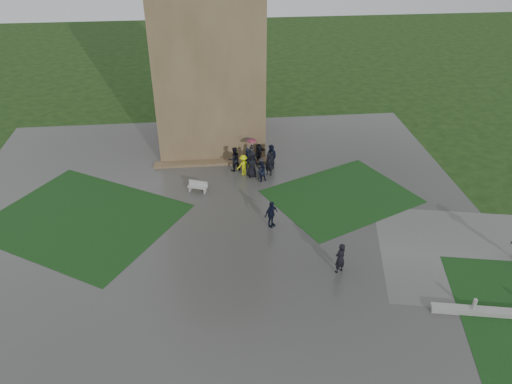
{
  "coord_description": "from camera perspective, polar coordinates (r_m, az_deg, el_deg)",
  "views": [
    {
      "loc": [
        -0.2,
        -23.05,
        18.01
      ],
      "look_at": [
        2.58,
        4.25,
        1.2
      ],
      "focal_mm": 35.0,
      "sensor_mm": 36.0,
      "label": 1
    }
  ],
  "objects": [
    {
      "name": "lawn_inset_right",
      "position": [
        34.44,
        9.72,
        -0.5
      ],
      "size": [
        11.12,
        10.15,
        0.01
      ],
      "primitive_type": "cube",
      "rotation": [
        0.0,
        0.0,
        0.44
      ],
      "color": "black",
      "rests_on": "plaza"
    },
    {
      "name": "pedestrian_near",
      "position": [
        27.45,
        9.59,
        -7.46
      ],
      "size": [
        0.81,
        0.72,
        1.86
      ],
      "primitive_type": "imported",
      "rotation": [
        0.0,
        0.0,
        3.65
      ],
      "color": "black",
      "rests_on": "plaza"
    },
    {
      "name": "bench",
      "position": [
        34.52,
        -6.68,
        0.63
      ],
      "size": [
        1.42,
        0.89,
        0.79
      ],
      "rotation": [
        0.0,
        0.0,
        -0.37
      ],
      "color": "#A3A49F",
      "rests_on": "plaza"
    },
    {
      "name": "pedestrian_mid",
      "position": [
        30.59,
        1.74,
        -2.53
      ],
      "size": [
        1.18,
        1.1,
        1.77
      ],
      "primitive_type": "imported",
      "rotation": [
        0.0,
        0.0,
        0.65
      ],
      "color": "black",
      "rests_on": "plaza"
    },
    {
      "name": "plaza",
      "position": [
        30.85,
        -4.36,
        -4.32
      ],
      "size": [
        34.0,
        34.0,
        0.02
      ],
      "primitive_type": "cube",
      "color": "#383835",
      "rests_on": "ground"
    },
    {
      "name": "tower",
      "position": [
        39.11,
        -5.64,
        18.02
      ],
      "size": [
        8.0,
        8.0,
        18.0
      ],
      "primitive_type": "cube",
      "color": "brown",
      "rests_on": "ground"
    },
    {
      "name": "ground",
      "position": [
        29.25,
        -4.22,
        -6.61
      ],
      "size": [
        120.0,
        120.0,
        0.0
      ],
      "primitive_type": "plane",
      "color": "black"
    },
    {
      "name": "tower_plinth",
      "position": [
        38.11,
        -4.84,
        3.38
      ],
      "size": [
        9.0,
        0.8,
        0.22
      ],
      "primitive_type": "cube",
      "color": "brown",
      "rests_on": "plaza"
    },
    {
      "name": "lawn_inset_left",
      "position": [
        33.53,
        -19.17,
        -2.94
      ],
      "size": [
        14.1,
        13.46,
        0.01
      ],
      "primitive_type": "cube",
      "rotation": [
        0.0,
        0.0,
        -0.56
      ],
      "color": "black",
      "rests_on": "plaza"
    },
    {
      "name": "visitor_cluster",
      "position": [
        36.63,
        -0.24,
        3.87
      ],
      "size": [
        3.77,
        3.84,
        2.59
      ],
      "color": "black",
      "rests_on": "plaza"
    }
  ]
}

